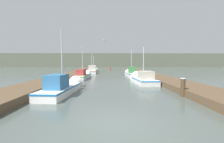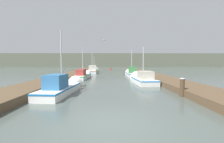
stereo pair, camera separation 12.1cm
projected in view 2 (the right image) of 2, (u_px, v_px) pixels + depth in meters
name	position (u px, v px, depth m)	size (l,w,h in m)	color
ground_plane	(110.00, 122.00, 5.44)	(200.00, 200.00, 0.00)	#47514C
dock_left	(68.00, 76.00, 21.29)	(2.81, 40.00, 0.45)	brown
dock_right	(152.00, 76.00, 21.48)	(2.81, 40.00, 0.45)	brown
distant_shore_ridge	(110.00, 60.00, 71.29)	(120.00, 16.00, 5.86)	#565B4C
fishing_boat_0	(63.00, 87.00, 10.71)	(1.90, 5.75, 4.84)	silver
fishing_boat_1	(142.00, 79.00, 15.69)	(2.03, 5.03, 4.29)	silver
fishing_boat_2	(83.00, 75.00, 20.05)	(1.50, 6.10, 4.51)	silver
fishing_boat_3	(131.00, 73.00, 23.76)	(1.50, 5.82, 4.54)	silver
fishing_boat_4	(92.00, 71.00, 29.24)	(2.08, 6.46, 4.22)	silver
fishing_boat_5	(94.00, 70.00, 33.65)	(1.76, 5.01, 3.98)	silver
mooring_piling_0	(89.00, 69.00, 33.50)	(0.30, 0.30, 1.21)	#473523
mooring_piling_1	(182.00, 87.00, 9.41)	(0.32, 0.32, 1.17)	#473523
channel_buoy	(111.00, 69.00, 42.57)	(0.51, 0.51, 1.01)	red
seagull_lead	(104.00, 40.00, 20.48)	(0.56, 0.30, 0.12)	white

